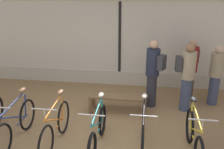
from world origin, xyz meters
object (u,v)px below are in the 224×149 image
object	(u,v)px
bicycle_right	(194,138)
customer_by_window	(153,72)
bicycle_center_left	(56,127)
display_bench	(118,98)
bicycle_center_right	(143,133)
customer_near_rack	(216,74)
customer_mid_floor	(191,68)
bicycle_left	(16,125)
bicycle_center	(98,132)
customer_near_bench	(187,75)

from	to	relation	value
bicycle_right	customer_by_window	world-z (taller)	customer_by_window
bicycle_center_left	bicycle_right	world-z (taller)	bicycle_right
display_bench	bicycle_center_left	bearing A→B (deg)	-125.05
bicycle_center_left	bicycle_right	distance (m)	2.65
bicycle_center_right	customer_near_rack	size ratio (longest dim) A/B	1.04
bicycle_right	customer_mid_floor	xyz separation A→B (m)	(0.27, 2.53, 0.55)
bicycle_center_right	display_bench	bearing A→B (deg)	114.25
bicycle_right	bicycle_left	bearing A→B (deg)	-179.90
bicycle_center_right	customer_by_window	bearing A→B (deg)	84.32
customer_near_rack	customer_by_window	size ratio (longest dim) A/B	0.91
customer_near_rack	customer_mid_floor	bearing A→B (deg)	162.31
bicycle_center	customer_by_window	xyz separation A→B (m)	(1.06, 1.99, 0.60)
display_bench	customer_near_rack	xyz separation A→B (m)	(2.47, 0.83, 0.47)
bicycle_right	customer_by_window	xyz separation A→B (m)	(-0.75, 1.98, 0.58)
bicycle_left	bicycle_center_left	world-z (taller)	bicycle_center_left
bicycle_left	customer_by_window	bearing A→B (deg)	35.96
bicycle_center_right	display_bench	xyz separation A→B (m)	(-0.65, 1.44, 0.01)
bicycle_center_right	customer_near_bench	xyz separation A→B (m)	(1.01, 1.82, 0.59)
bicycle_left	customer_by_window	distance (m)	3.43
bicycle_left	customer_near_rack	world-z (taller)	customer_near_rack
bicycle_center_left	bicycle_center_right	size ratio (longest dim) A/B	1.00
bicycle_left	customer_near_rack	distance (m)	4.98
bicycle_left	customer_by_window	world-z (taller)	customer_by_window
bicycle_center	customer_mid_floor	size ratio (longest dim) A/B	0.99
bicycle_left	customer_near_rack	bearing A→B (deg)	28.23
customer_mid_floor	bicycle_right	bearing A→B (deg)	-96.15
bicycle_right	display_bench	distance (m)	2.19
bicycle_left	display_bench	bearing A→B (deg)	38.65
bicycle_left	bicycle_center_left	distance (m)	0.84
bicycle_center_right	customer_mid_floor	bearing A→B (deg)	63.87
bicycle_center_left	customer_near_rack	world-z (taller)	customer_near_rack
bicycle_right	customer_mid_floor	world-z (taller)	customer_mid_floor
bicycle_center_left	customer_near_rack	xyz separation A→B (m)	(3.53, 2.34, 0.46)
bicycle_center_left	bicycle_center_right	bearing A→B (deg)	2.33
bicycle_left	bicycle_center	distance (m)	1.68
customer_mid_floor	customer_near_bench	size ratio (longest dim) A/B	0.98
bicycle_center_right	customer_mid_floor	size ratio (longest dim) A/B	0.98
display_bench	customer_mid_floor	xyz separation A→B (m)	(1.86, 1.02, 0.55)
bicycle_right	bicycle_center	bearing A→B (deg)	-179.69
bicycle_center	bicycle_center_left	bearing A→B (deg)	179.47
bicycle_center_left	bicycle_center	xyz separation A→B (m)	(0.85, -0.01, -0.03)
bicycle_left	customer_near_bench	distance (m)	4.07
bicycle_left	bicycle_center	size ratio (longest dim) A/B	1.00
bicycle_center_left	bicycle_center_right	distance (m)	1.71
display_bench	customer_near_bench	distance (m)	1.80
customer_near_bench	bicycle_right	bearing A→B (deg)	-92.32
customer_by_window	customer_mid_floor	distance (m)	1.16
bicycle_center_left	display_bench	distance (m)	1.85
display_bench	customer_near_bench	world-z (taller)	customer_near_bench
customer_by_window	customer_near_bench	size ratio (longest dim) A/B	1.01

